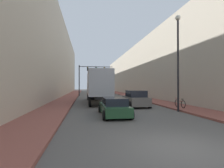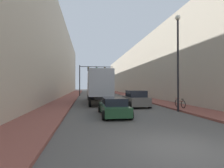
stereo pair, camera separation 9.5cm
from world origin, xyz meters
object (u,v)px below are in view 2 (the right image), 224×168
(traffic_signal_gantry, at_px, (89,74))
(suv_car, at_px, (136,99))
(semi_truck, at_px, (98,85))
(street_lamp, at_px, (178,51))
(parked_bicycle, at_px, (180,103))
(sedan_car, at_px, (114,107))

(traffic_signal_gantry, bearing_deg, suv_car, -77.28)
(traffic_signal_gantry, bearing_deg, semi_truck, -86.66)
(street_lamp, xyz_separation_m, parked_bicycle, (1.05, 1.51, -4.61))
(traffic_signal_gantry, height_order, street_lamp, street_lamp)
(suv_car, bearing_deg, parked_bicycle, -35.41)
(semi_truck, relative_size, parked_bicycle, 6.51)
(sedan_car, bearing_deg, suv_car, 57.94)
(semi_truck, height_order, traffic_signal_gantry, traffic_signal_gantry)
(traffic_signal_gantry, relative_size, street_lamp, 0.89)
(semi_truck, height_order, sedan_car, semi_truck)
(sedan_car, height_order, street_lamp, street_lamp)
(semi_truck, xyz_separation_m, street_lamp, (6.20, -9.12, 2.91))
(suv_car, relative_size, street_lamp, 0.54)
(semi_truck, xyz_separation_m, suv_car, (3.66, -5.05, -1.43))
(semi_truck, relative_size, suv_car, 2.69)
(sedan_car, xyz_separation_m, traffic_signal_gantry, (-1.37, 25.15, 4.11))
(semi_truck, height_order, street_lamp, street_lamp)
(sedan_car, relative_size, street_lamp, 0.57)
(semi_truck, xyz_separation_m, parked_bicycle, (7.25, -7.61, -1.70))
(semi_truck, relative_size, sedan_car, 2.54)
(semi_truck, relative_size, traffic_signal_gantry, 1.62)
(sedan_car, bearing_deg, street_lamp, 9.83)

